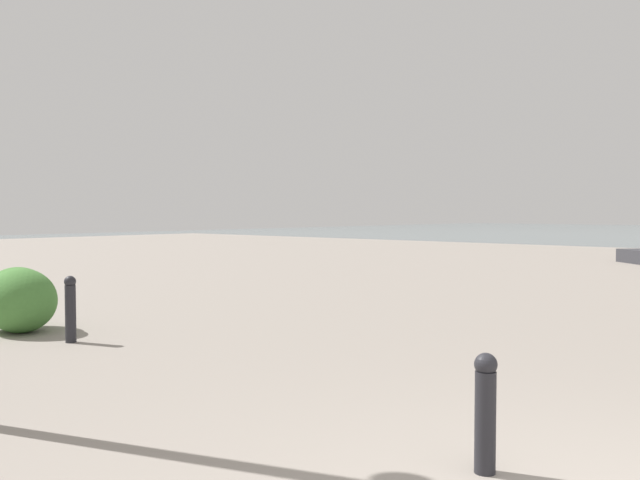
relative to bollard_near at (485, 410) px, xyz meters
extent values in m
cylinder|color=#232328|center=(0.00, 0.00, -0.07)|extent=(0.12, 0.12, 0.58)
sphere|color=#232328|center=(0.00, 0.00, 0.26)|extent=(0.13, 0.13, 0.13)
cylinder|color=#232328|center=(5.35, -0.44, -0.03)|extent=(0.12, 0.12, 0.65)
sphere|color=#232328|center=(5.35, -0.44, 0.33)|extent=(0.13, 0.13, 0.13)
ellipsoid|color=#477F38|center=(6.39, -0.36, 0.03)|extent=(0.92, 0.83, 0.78)
ellipsoid|color=#477F38|center=(6.58, -0.41, 0.04)|extent=(0.92, 0.83, 0.78)
camera|label=1|loc=(-1.83, 3.49, 1.12)|focal=38.70mm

